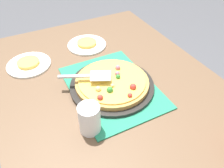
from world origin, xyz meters
The scene contains 10 objects.
dining_table centered at (0.00, 0.00, 0.64)m, with size 1.40×1.00×0.75m.
placemat centered at (0.00, 0.00, 0.75)m, with size 0.48×0.36×0.01m, color #237F5B.
pizza_pan centered at (0.00, 0.00, 0.76)m, with size 0.38×0.38×0.01m, color black.
pizza centered at (0.00, 0.00, 0.78)m, with size 0.33×0.33×0.05m.
plate_near_left centered at (0.39, -0.03, 0.76)m, with size 0.22×0.22×0.01m, color white.
plate_far_right centered at (0.34, 0.30, 0.76)m, with size 0.22×0.22×0.01m, color white.
served_slice_left centered at (0.39, -0.03, 0.77)m, with size 0.11×0.11×0.02m, color #EAB747.
served_slice_right centered at (0.34, 0.30, 0.77)m, with size 0.11×0.11×0.02m, color #EAB747.
cup_near centered at (-0.17, 0.18, 0.81)m, with size 0.08×0.08×0.12m, color white.
pizza_server centered at (0.04, 0.09, 0.82)m, with size 0.14×0.23×0.01m.
Camera 1 is at (-0.67, 0.34, 1.43)m, focal length 35.79 mm.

